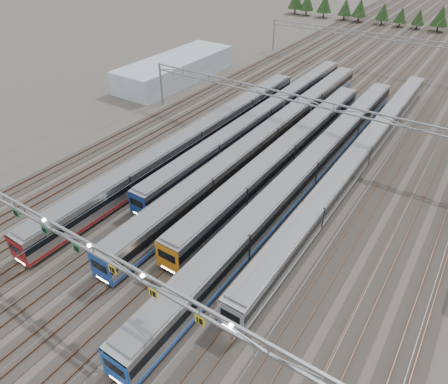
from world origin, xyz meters
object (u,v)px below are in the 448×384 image
Objects in this scene: train_a at (195,140)px; train_f at (361,154)px; train_b at (264,116)px; gantry_mid at (298,105)px; train_c at (269,137)px; train_e at (306,171)px; train_d at (285,154)px; west_shed at (176,69)px; gantry_far at (382,41)px; gantry_near at (92,252)px.

train_f is (22.50, 9.94, -0.09)m from train_a.
train_b is 8.29m from gantry_mid.
train_a is 0.97× the size of train_b.
train_e is (9.00, -6.08, 0.03)m from train_c.
train_d is at bearing 149.72° from train_e.
train_f is 48.26m from west_shed.
west_shed is at bearing -137.06° from gantry_far.
train_d reaches higher than train_f.
train_b is 18.37m from train_f.
train_d is 9.25m from gantry_mid.
gantry_near is at bearing -80.96° from train_b.
train_d is at bearing -47.86° from train_b.
gantry_far is (0.00, 45.00, 0.00)m from gantry_mid.
west_shed is at bearing 150.94° from train_e.
train_c is 1.21× the size of gantry_near.
train_b is at bearing 163.45° from gantry_mid.
train_b is at bearing 168.47° from train_f.
train_e is at bearing -57.43° from gantry_mid.
gantry_far reaches higher than train_e.
gantry_near is (6.70, -42.12, 5.07)m from train_b.
gantry_near is 1.88× the size of west_shed.
train_b is 1.19× the size of train_d.
train_b is at bearing 71.70° from train_a.
gantry_near reaches higher than gantry_far.
train_f is 2.30× the size of west_shed.
gantry_far reaches higher than train_f.
train_f is at bearing -11.53° from train_b.
gantry_mid is at bearing -19.81° from west_shed.
train_a is 33.78m from west_shed.
train_a is at bearing -164.82° from train_d.
gantry_far is at bearing 81.08° from train_b.
train_a is 1.99× the size of west_shed.
gantry_far is at bearing 78.76° from train_a.
train_c is (4.50, -6.50, 0.14)m from train_b.
gantry_far is (2.25, 49.49, 4.23)m from train_c.
train_f is 12.19m from gantry_mid.
train_e is at bearing -83.07° from gantry_far.
train_a reaches higher than train_f.
west_shed is (-34.86, -32.44, -4.02)m from gantry_far.
train_b is 0.89× the size of train_f.
gantry_mid is 37.27m from west_shed.
gantry_near is 63.32m from west_shed.
train_a reaches higher than train_b.
gantry_near is 40.12m from gantry_mid.
train_d is at bearing 85.92° from gantry_near.
train_b reaches higher than train_f.
train_c is at bearing 145.97° from train_e.
gantry_near is at bearing -86.46° from train_c.
train_c is 5.67m from train_d.
train_e is 9.98m from train_f.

